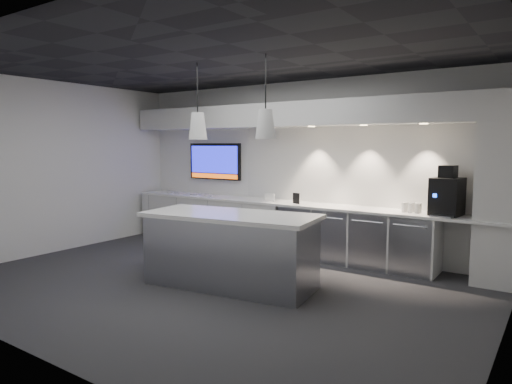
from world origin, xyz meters
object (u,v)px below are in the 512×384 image
Objects in this scene: bin at (163,250)px; coffee_machine at (447,195)px; island at (231,249)px; wall_tv at (215,161)px.

bin is 0.71× the size of coffee_machine.
island is at bearing -8.53° from bin.
coffee_machine is at bearing -3.18° from wall_tv.
bin is at bearing 163.18° from island.
wall_tv is at bearing -176.65° from coffee_machine.
island is 4.91× the size of bin.
wall_tv reaches higher than island.
island is at bearing -131.27° from coffee_machine.
bin is at bearing -72.77° from wall_tv.
island is 3.15m from coffee_machine.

